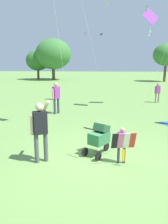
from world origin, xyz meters
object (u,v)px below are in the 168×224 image
at_px(stroller, 99,136).
at_px(kite_orange_delta, 151,19).
at_px(person_sitting_far, 158,91).
at_px(person_adult_flyer, 40,127).
at_px(person_couple_left, 56,95).
at_px(child_with_butterfly_kite, 122,142).

bearing_deg(stroller, kite_orange_delta, 70.58).
bearing_deg(stroller, person_sitting_far, 67.73).
height_order(stroller, person_sitting_far, person_sitting_far).
height_order(person_adult_flyer, stroller, person_adult_flyer).
height_order(stroller, kite_orange_delta, kite_orange_delta).
xyz_separation_m(stroller, kite_orange_delta, (2.90, 8.23, 4.82)).
xyz_separation_m(person_sitting_far, person_couple_left, (-6.49, -4.07, 0.22)).
relative_size(person_adult_flyer, person_couple_left, 1.04).
xyz_separation_m(person_adult_flyer, kite_orange_delta, (4.60, 8.91, 4.36)).
xyz_separation_m(child_with_butterfly_kite, person_couple_left, (-3.19, 6.19, 0.39)).
bearing_deg(person_sitting_far, stroller, -112.27).
xyz_separation_m(kite_orange_delta, person_sitting_far, (1.05, 1.42, -4.60)).
bearing_deg(person_sitting_far, child_with_butterfly_kite, -107.80).
distance_m(person_adult_flyer, kite_orange_delta, 10.94).
height_order(kite_orange_delta, person_sitting_far, kite_orange_delta).
relative_size(person_adult_flyer, kite_orange_delta, 0.30).
bearing_deg(person_adult_flyer, kite_orange_delta, 62.70).
bearing_deg(kite_orange_delta, child_with_butterfly_kite, -104.25).
distance_m(stroller, person_couple_left, 6.14).
bearing_deg(child_with_butterfly_kite, person_sitting_far, 72.20).
distance_m(kite_orange_delta, person_sitting_far, 4.93).
bearing_deg(person_adult_flyer, stroller, 21.91).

